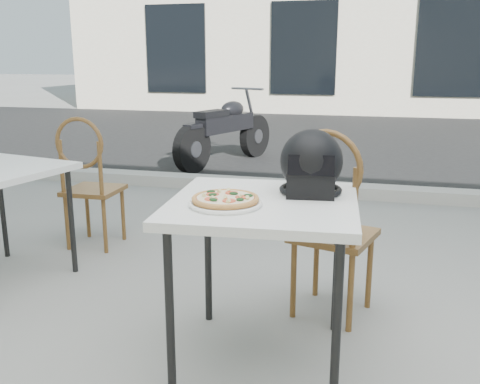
% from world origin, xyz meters
% --- Properties ---
extents(ground, '(80.00, 80.00, 0.00)m').
position_xyz_m(ground, '(0.00, 0.00, 0.00)').
color(ground, gray).
rests_on(ground, ground).
extents(street_asphalt, '(30.00, 8.00, 0.00)m').
position_xyz_m(street_asphalt, '(0.00, 7.00, 0.00)').
color(street_asphalt, black).
rests_on(street_asphalt, ground).
extents(curb, '(30.00, 0.25, 0.12)m').
position_xyz_m(curb, '(0.00, 3.00, 0.06)').
color(curb, '#ADA9A2').
rests_on(curb, ground).
extents(cafe_table_main, '(0.87, 0.87, 0.76)m').
position_xyz_m(cafe_table_main, '(-0.27, -0.17, 0.70)').
color(cafe_table_main, white).
rests_on(cafe_table_main, ground).
extents(plate, '(0.32, 0.32, 0.02)m').
position_xyz_m(plate, '(-0.40, -0.30, 0.77)').
color(plate, white).
rests_on(plate, cafe_table_main).
extents(pizza, '(0.29, 0.29, 0.03)m').
position_xyz_m(pizza, '(-0.40, -0.30, 0.79)').
color(pizza, '#D2924C').
rests_on(pizza, plate).
extents(helmet, '(0.32, 0.33, 0.29)m').
position_xyz_m(helmet, '(-0.09, 0.00, 0.89)').
color(helmet, black).
rests_on(helmet, cafe_table_main).
extents(cafe_chair_main, '(0.49, 0.49, 1.03)m').
position_xyz_m(cafe_chair_main, '(-0.02, 0.31, 0.57)').
color(cafe_chair_main, brown).
rests_on(cafe_chair_main, ground).
extents(cafe_chair_side, '(0.38, 0.38, 0.98)m').
position_xyz_m(cafe_chair_side, '(-1.81, 0.98, 0.54)').
color(cafe_chair_side, brown).
rests_on(cafe_chair_side, ground).
extents(motorcycle, '(0.81, 1.88, 0.98)m').
position_xyz_m(motorcycle, '(-1.74, 4.34, 0.43)').
color(motorcycle, black).
rests_on(motorcycle, street_asphalt).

